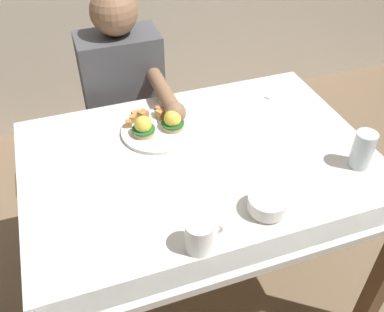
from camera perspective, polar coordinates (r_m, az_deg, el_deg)
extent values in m
plane|color=#7F664C|center=(2.02, 1.09, -16.92)|extent=(6.00, 6.00, 0.00)
cube|color=white|center=(1.46, 1.44, -1.29)|extent=(1.20, 0.90, 0.03)
cube|color=#3F7F51|center=(1.20, 8.25, -12.86)|extent=(1.20, 0.06, 0.00)
cube|color=#3F7F51|center=(1.75, -3.13, 7.22)|extent=(1.20, 0.06, 0.00)
cube|color=brown|center=(1.75, 23.97, -14.63)|extent=(0.06, 0.06, 0.71)
cube|color=brown|center=(1.96, -18.40, -5.52)|extent=(0.06, 0.06, 0.71)
cube|color=brown|center=(2.17, 11.30, 1.23)|extent=(0.06, 0.06, 0.71)
cylinder|color=white|center=(1.58, -4.57, 3.38)|extent=(0.27, 0.27, 0.01)
cylinder|color=tan|center=(1.56, -6.45, 3.24)|extent=(0.08, 0.08, 0.02)
cylinder|color=#286B2D|center=(1.55, -6.48, 3.59)|extent=(0.08, 0.08, 0.01)
sphere|color=yellow|center=(1.54, -6.54, 4.20)|extent=(0.06, 0.06, 0.06)
cylinder|color=tan|center=(1.58, -2.57, 4.05)|extent=(0.08, 0.08, 0.02)
cylinder|color=#236028|center=(1.57, -2.59, 4.40)|extent=(0.08, 0.08, 0.01)
sphere|color=yellow|center=(1.56, -2.61, 5.02)|extent=(0.06, 0.06, 0.06)
cube|color=tan|center=(1.62, -7.92, 4.91)|extent=(0.03, 0.03, 0.03)
cube|color=tan|center=(1.64, -7.45, 5.41)|extent=(0.03, 0.03, 0.03)
cube|color=tan|center=(1.63, -4.21, 5.62)|extent=(0.04, 0.04, 0.03)
cube|color=#AD7038|center=(1.63, -3.65, 5.78)|extent=(0.04, 0.04, 0.03)
cube|color=#B77A42|center=(1.64, -4.52, 6.00)|extent=(0.03, 0.03, 0.04)
cube|color=#B77A42|center=(1.60, -8.46, 4.29)|extent=(0.03, 0.03, 0.02)
cube|color=#B77A42|center=(1.62, -6.51, 5.40)|extent=(0.04, 0.04, 0.04)
cylinder|color=white|center=(1.31, 9.94, -7.03)|extent=(0.10, 0.10, 0.01)
cylinder|color=white|center=(1.29, 10.08, -6.20)|extent=(0.12, 0.12, 0.04)
cube|color=#F4DB66|center=(1.29, 11.45, -6.33)|extent=(0.02, 0.02, 0.02)
cube|color=#F4DB66|center=(1.29, 11.54, -6.36)|extent=(0.04, 0.04, 0.03)
cube|color=#EA6B70|center=(1.29, 10.27, -6.50)|extent=(0.03, 0.03, 0.02)
cube|color=#F4DB66|center=(1.29, 10.86, -6.31)|extent=(0.03, 0.03, 0.02)
cube|color=#EA6B70|center=(1.28, 9.76, -6.30)|extent=(0.04, 0.04, 0.03)
cube|color=#B7E093|center=(1.29, 9.86, -6.35)|extent=(0.04, 0.04, 0.03)
cube|color=#F4A85B|center=(1.29, 10.09, -6.17)|extent=(0.04, 0.04, 0.03)
cube|color=#EA6B70|center=(1.30, 10.78, -6.32)|extent=(0.02, 0.02, 0.02)
cylinder|color=white|center=(1.17, 1.01, -10.58)|extent=(0.08, 0.08, 0.09)
cylinder|color=black|center=(1.14, 1.04, -9.26)|extent=(0.07, 0.07, 0.01)
torus|color=white|center=(1.18, 3.01, -9.97)|extent=(0.06, 0.02, 0.06)
cube|color=silver|center=(1.86, 11.69, 8.66)|extent=(0.11, 0.06, 0.00)
cube|color=silver|center=(1.80, 10.23, 7.79)|extent=(0.04, 0.04, 0.00)
cylinder|color=silver|center=(1.50, 21.78, 0.78)|extent=(0.07, 0.07, 0.13)
cylinder|color=silver|center=(1.52, 21.52, -0.06)|extent=(0.06, 0.06, 0.07)
cylinder|color=#33333D|center=(2.14, -9.67, -3.78)|extent=(0.11, 0.11, 0.45)
cylinder|color=#33333D|center=(2.16, -5.01, -2.73)|extent=(0.11, 0.11, 0.45)
cube|color=#4C4C51|center=(1.94, -9.20, 8.94)|extent=(0.34, 0.20, 0.50)
sphere|color=#936B4C|center=(1.79, -10.41, 18.40)|extent=(0.19, 0.19, 0.19)
cylinder|color=#936B4C|center=(1.70, -3.78, 8.48)|extent=(0.06, 0.30, 0.06)
sphere|color=#936B4C|center=(1.58, -2.24, 5.78)|extent=(0.08, 0.08, 0.08)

